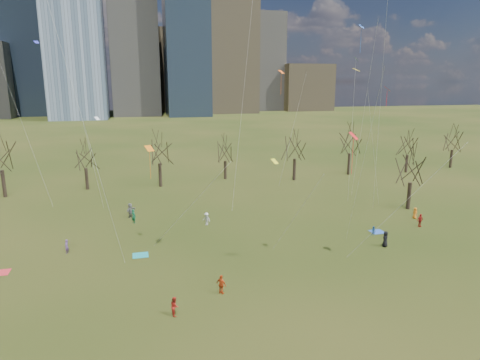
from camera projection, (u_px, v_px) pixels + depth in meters
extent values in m
plane|color=black|center=(274.00, 288.00, 37.20)|extent=(500.00, 500.00, 0.00)
cube|color=slate|center=(133.00, 22.00, 218.34)|extent=(24.00, 24.00, 95.00)
cube|color=#384C66|center=(186.00, 10.00, 213.96)|extent=(22.00, 22.00, 105.00)
cube|color=#726347|center=(230.00, 48.00, 242.99)|extent=(28.00, 28.00, 72.00)
cube|color=#384C66|center=(32.00, 52.00, 223.51)|extent=(25.00, 25.00, 65.00)
cube|color=slate|center=(264.00, 63.00, 264.69)|extent=(22.00, 22.00, 58.00)
cube|color=#726347|center=(156.00, 71.00, 259.79)|extent=(30.00, 30.00, 48.00)
cube|color=#726347|center=(304.00, 87.00, 269.29)|extent=(30.00, 28.00, 28.00)
cylinder|color=black|center=(4.00, 184.00, 66.20)|extent=(0.55, 0.55, 4.28)
cylinder|color=black|center=(87.00, 179.00, 71.02)|extent=(0.52, 0.52, 3.60)
cylinder|color=black|center=(160.00, 175.00, 72.88)|extent=(0.54, 0.54, 4.05)
cylinder|color=black|center=(225.00, 170.00, 78.65)|extent=(0.51, 0.51, 3.38)
cylinder|color=black|center=(294.00, 169.00, 77.66)|extent=(0.54, 0.54, 3.96)
cylinder|color=black|center=(349.00, 164.00, 82.39)|extent=(0.54, 0.54, 4.14)
cylinder|color=black|center=(406.00, 164.00, 84.37)|extent=(0.52, 0.52, 3.51)
cylinder|color=black|center=(451.00, 159.00, 89.09)|extent=(0.53, 0.53, 3.74)
cylinder|color=black|center=(409.00, 196.00, 59.97)|extent=(0.53, 0.53, 3.83)
cube|color=teal|center=(140.00, 255.00, 44.25)|extent=(1.60, 1.50, 0.03)
cube|color=blue|center=(377.00, 232.00, 51.16)|extent=(1.60, 1.50, 0.03)
cube|color=red|center=(0.00, 273.00, 40.20)|extent=(1.60, 1.50, 0.03)
imported|color=red|center=(175.00, 306.00, 32.75)|extent=(0.62, 0.77, 1.52)
imported|color=#D54B17|center=(221.00, 285.00, 36.04)|extent=(0.95, 1.03, 1.70)
imported|color=black|center=(385.00, 239.00, 46.40)|extent=(0.98, 1.02, 1.75)
imported|color=#6A458A|center=(67.00, 246.00, 44.63)|extent=(0.52, 0.64, 1.51)
imported|color=#2661A5|center=(374.00, 231.00, 49.81)|extent=(0.65, 0.68, 1.11)
imported|color=silver|center=(207.00, 219.00, 53.48)|extent=(1.15, 1.16, 1.61)
imported|color=maroon|center=(420.00, 220.00, 52.82)|extent=(1.01, 0.53, 1.64)
imported|color=slate|center=(130.00, 210.00, 56.44)|extent=(1.52, 1.79, 1.94)
imported|color=orange|center=(415.00, 213.00, 55.96)|extent=(0.58, 0.80, 1.50)
imported|color=#186D43|center=(134.00, 216.00, 54.21)|extent=(0.75, 0.77, 1.79)
plane|color=orange|center=(149.00, 148.00, 40.90)|extent=(1.24, 1.17, 0.50)
cylinder|color=silver|center=(188.00, 208.00, 38.75)|extent=(6.14, 8.47, 9.93)
cylinder|color=orange|center=(150.00, 165.00, 41.27)|extent=(0.04, 0.04, 2.70)
plane|color=yellow|center=(356.00, 70.00, 41.35)|extent=(1.04, 1.04, 0.32)
cylinder|color=silver|center=(362.00, 167.00, 38.42)|extent=(2.98, 9.58, 17.28)
plane|color=red|center=(354.00, 136.00, 37.68)|extent=(1.20, 1.17, 0.63)
cylinder|color=silver|center=(402.00, 205.00, 37.04)|extent=(6.83, 5.83, 11.50)
cylinder|color=red|center=(352.00, 157.00, 38.10)|extent=(0.04, 0.04, 3.15)
cylinder|color=silver|center=(87.00, 135.00, 32.67)|extent=(4.14, 6.80, 24.35)
cylinder|color=silver|center=(245.00, 76.00, 49.74)|extent=(2.64, 3.07, 33.64)
plane|color=green|center=(356.00, 59.00, 55.09)|extent=(0.87, 0.98, 0.59)
cylinder|color=silver|center=(352.00, 134.00, 55.44)|extent=(1.87, 3.34, 19.03)
plane|color=#323AD6|center=(36.00, 42.00, 51.92)|extent=(0.94, 0.91, 0.34)
cylinder|color=silver|center=(25.00, 130.00, 52.08)|extent=(4.05, 3.63, 20.86)
plane|color=#F65C14|center=(281.00, 72.00, 64.02)|extent=(1.32, 1.28, 0.53)
cylinder|color=silver|center=(292.00, 132.00, 63.78)|extent=(1.94, 5.20, 17.59)
cylinder|color=#F65C14|center=(281.00, 84.00, 64.43)|extent=(0.04, 0.04, 3.00)
plane|color=yellow|center=(275.00, 161.00, 40.32)|extent=(0.94, 0.88, 0.44)
cylinder|color=silver|center=(296.00, 215.00, 38.58)|extent=(2.15, 6.33, 8.83)
cylinder|color=silver|center=(382.00, 77.00, 49.42)|extent=(3.59, 5.62, 33.27)
plane|color=silver|center=(97.00, 118.00, 53.74)|extent=(0.94, 0.92, 0.39)
cylinder|color=silver|center=(94.00, 166.00, 53.34)|extent=(1.40, 3.27, 11.66)
plane|color=blue|center=(362.00, 26.00, 57.33)|extent=(1.09, 1.04, 0.51)
cylinder|color=silver|center=(363.00, 116.00, 56.53)|extent=(1.73, 6.84, 23.38)
cylinder|color=blue|center=(361.00, 41.00, 57.74)|extent=(0.04, 0.04, 3.13)
plane|color=red|center=(387.00, 89.00, 54.28)|extent=(1.11, 1.20, 0.59)
cylinder|color=silver|center=(374.00, 153.00, 52.13)|extent=(6.62, 6.54, 15.27)
cylinder|color=red|center=(387.00, 99.00, 54.57)|extent=(0.04, 0.04, 1.95)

